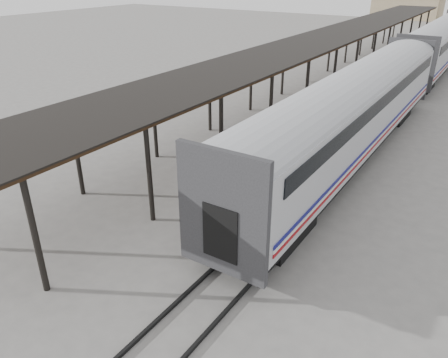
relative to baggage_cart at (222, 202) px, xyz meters
name	(u,v)px	position (x,y,z in m)	size (l,w,h in m)	color
ground	(209,208)	(-0.82, 0.25, -0.65)	(160.00, 160.00, 0.00)	slate
train	(440,42)	(2.38, 34.05, 2.04)	(3.45, 76.01, 4.01)	silver
canopy	(338,34)	(-4.22, 24.25, 3.36)	(4.90, 64.30, 4.15)	#422B19
rails	(435,70)	(2.38, 34.25, -0.59)	(1.54, 150.00, 0.12)	black
building_left	(408,2)	(-10.82, 82.25, 2.35)	(12.00, 8.00, 6.00)	tan
baggage_cart	(222,202)	(0.00, 0.00, 0.00)	(1.95, 2.67, 0.86)	brown
suitcase_stack	(228,189)	(0.03, 0.39, 0.40)	(1.45, 1.10, 0.46)	#343436
luggage_tug	(335,90)	(-2.38, 19.34, 0.00)	(1.39, 1.80, 1.40)	maroon
porter	(218,187)	(0.25, -0.65, 1.03)	(0.60, 0.39, 1.64)	navy
pedestrian	(297,107)	(-2.55, 12.78, 0.28)	(1.09, 0.45, 1.86)	black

